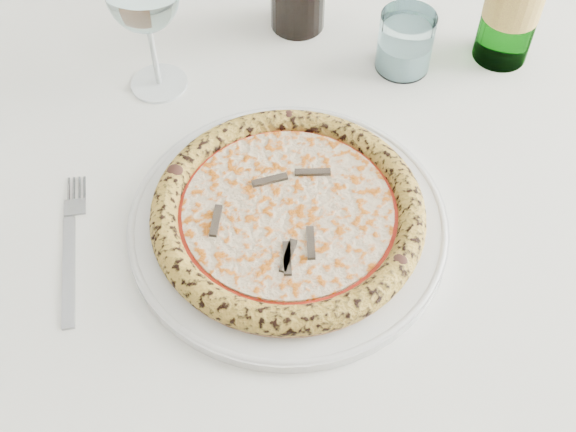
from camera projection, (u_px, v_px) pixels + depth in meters
The scene contains 6 objects.
floor at pixel (161, 376), 1.51m from camera, with size 5.00×6.00×0.02m, color slate.
dining_table at pixel (280, 204), 0.93m from camera, with size 1.55×0.98×0.76m.
plate at pixel (288, 222), 0.79m from camera, with size 0.35×0.35×0.02m.
pizza at pixel (288, 212), 0.78m from camera, with size 0.30×0.30×0.03m.
fork at pixel (71, 250), 0.78m from camera, with size 0.03×0.20×0.00m.
tumbler at pixel (405, 45), 0.93m from camera, with size 0.07×0.07×0.08m.
Camera 1 is at (0.20, -0.67, 1.40)m, focal length 45.00 mm.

